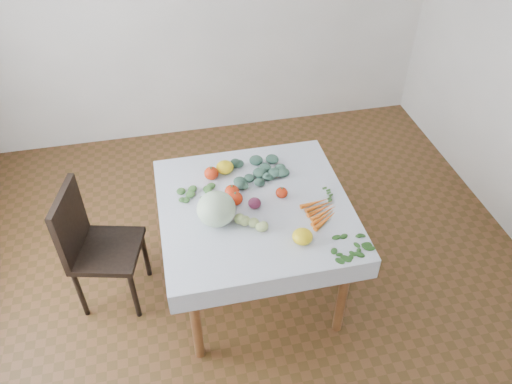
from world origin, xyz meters
The scene contains 18 objects.
ground centered at (0.00, 0.00, 0.00)m, with size 4.00×4.00×0.00m, color brown.
table centered at (0.00, 0.00, 0.65)m, with size 1.00×1.00×0.75m.
tablecloth centered at (0.00, 0.00, 0.75)m, with size 1.12×1.12×0.01m, color white.
chair centered at (-1.00, 0.16, 0.51)m, with size 0.49×0.49×0.89m.
cabbage centered at (-0.24, -0.09, 0.86)m, with size 0.22×0.22×0.20m, color beige.
tomato_a centered at (-0.21, 0.31, 0.80)m, with size 0.09×0.09×0.08m, color red.
tomato_b centered at (-0.12, 0.11, 0.79)m, with size 0.09×0.09×0.08m, color red.
tomato_c centered at (-0.11, 0.04, 0.80)m, with size 0.09×0.09×0.08m, color red.
tomato_d centered at (0.17, 0.04, 0.79)m, with size 0.07×0.07×0.06m, color red.
heirloom_back centered at (-0.12, 0.35, 0.79)m, with size 0.11×0.11×0.08m, color yellow.
heirloom_front centered at (0.19, -0.34, 0.80)m, with size 0.11×0.11×0.08m, color yellow.
onion_a centered at (-0.18, -0.07, 0.80)m, with size 0.09×0.09×0.08m, color #581935.
onion_b centered at (-0.01, -0.02, 0.79)m, with size 0.08×0.08×0.07m, color #581935.
tomatillo_cluster centered at (-0.06, -0.17, 0.78)m, with size 0.15×0.12×0.05m.
carrot_bunch centered at (0.36, -0.15, 0.77)m, with size 0.20×0.26×0.03m.
kale_bunch centered at (0.08, 0.29, 0.78)m, with size 0.34×0.29×0.04m.
basil_bunch centered at (0.44, -0.44, 0.76)m, with size 0.22×0.19×0.01m.
dill_bunch centered at (-0.32, 0.16, 0.77)m, with size 0.19×0.19×0.02m.
Camera 1 is at (-0.46, -2.12, 2.76)m, focal length 35.00 mm.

